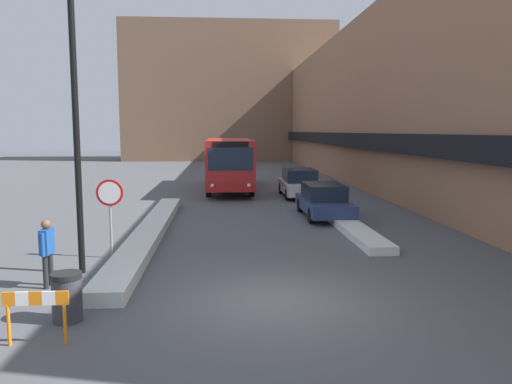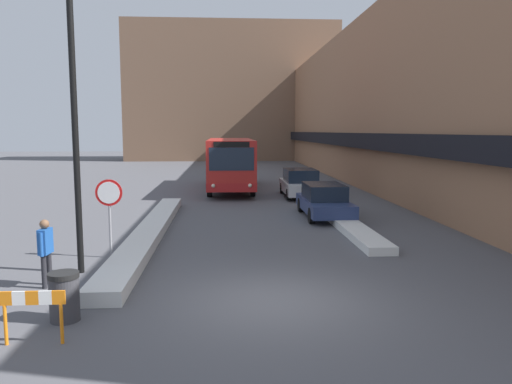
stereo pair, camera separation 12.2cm
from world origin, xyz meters
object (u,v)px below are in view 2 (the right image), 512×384
(parked_car_middle, at_px, (300,183))
(construction_barricade, at_px, (33,307))
(trash_bin, at_px, (64,296))
(city_bus, at_px, (230,162))
(street_lamp, at_px, (84,94))
(pedestrian, at_px, (46,246))
(parked_car_front, at_px, (324,200))
(stop_sign, at_px, (109,201))

(parked_car_middle, height_order, construction_barricade, parked_car_middle)
(construction_barricade, bearing_deg, trash_bin, 80.03)
(city_bus, distance_m, street_lamp, 18.57)
(city_bus, height_order, pedestrian, city_bus)
(parked_car_front, height_order, trash_bin, parked_car_front)
(parked_car_front, distance_m, parked_car_middle, 6.62)
(parked_car_middle, height_order, trash_bin, parked_car_middle)
(city_bus, xyz_separation_m, trash_bin, (-3.45, -21.28, -1.24))
(parked_car_front, bearing_deg, trash_bin, -123.05)
(street_lamp, xyz_separation_m, pedestrian, (-0.71, -1.14, -3.58))
(trash_bin, bearing_deg, city_bus, 80.78)
(stop_sign, bearing_deg, parked_car_middle, 60.04)
(pedestrian, height_order, trash_bin, pedestrian)
(pedestrian, bearing_deg, city_bus, -8.26)
(trash_bin, relative_size, construction_barricade, 0.86)
(city_bus, relative_size, construction_barricade, 9.61)
(city_bus, distance_m, parked_car_front, 10.82)
(street_lamp, bearing_deg, parked_car_front, 45.79)
(city_bus, bearing_deg, street_lamp, -102.04)
(street_lamp, bearing_deg, trash_bin, -83.56)
(parked_car_middle, xyz_separation_m, street_lamp, (-7.67, -14.51, 3.79))
(pedestrian, relative_size, trash_bin, 1.68)
(city_bus, bearing_deg, construction_barricade, -99.25)
(parked_car_middle, relative_size, construction_barricade, 4.23)
(pedestrian, bearing_deg, trash_bin, -148.45)
(trash_bin, bearing_deg, stop_sign, 92.38)
(city_bus, bearing_deg, pedestrian, -103.38)
(parked_car_middle, xyz_separation_m, stop_sign, (-7.50, -13.01, 0.89))
(city_bus, height_order, stop_sign, city_bus)
(parked_car_front, distance_m, trash_bin, 13.38)
(city_bus, height_order, trash_bin, city_bus)
(city_bus, xyz_separation_m, parked_car_middle, (3.84, -3.44, -0.96))
(parked_car_front, height_order, stop_sign, stop_sign)
(city_bus, height_order, parked_car_front, city_bus)
(parked_car_middle, relative_size, pedestrian, 2.91)
(pedestrian, bearing_deg, parked_car_front, -37.77)
(parked_car_middle, relative_size, stop_sign, 2.05)
(pedestrian, distance_m, construction_barricade, 3.39)
(parked_car_middle, distance_m, construction_barricade, 20.33)
(street_lamp, distance_m, construction_barricade, 5.86)
(parked_car_front, relative_size, construction_barricade, 4.13)
(stop_sign, xyz_separation_m, trash_bin, (0.20, -4.83, -1.17))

